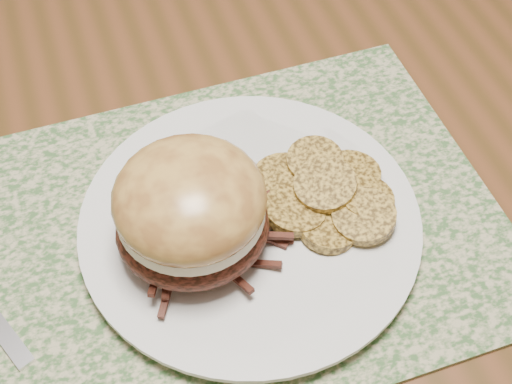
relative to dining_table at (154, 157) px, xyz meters
The scene contains 5 objects.
dining_table is the anchor object (origin of this frame).
placemat 0.19m from the dining_table, 80.10° to the right, with size 0.45×0.33×0.00m, color #3B6031.
dinner_plate 0.20m from the dining_table, 74.62° to the right, with size 0.26×0.26×0.02m, color silver.
pork_sandwich 0.23m from the dining_table, 90.31° to the right, with size 0.13×0.12×0.09m.
roasted_potatoes 0.23m from the dining_table, 57.27° to the right, with size 0.13×0.13×0.03m.
Camera 1 is at (-0.06, -0.49, 1.24)m, focal length 50.00 mm.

